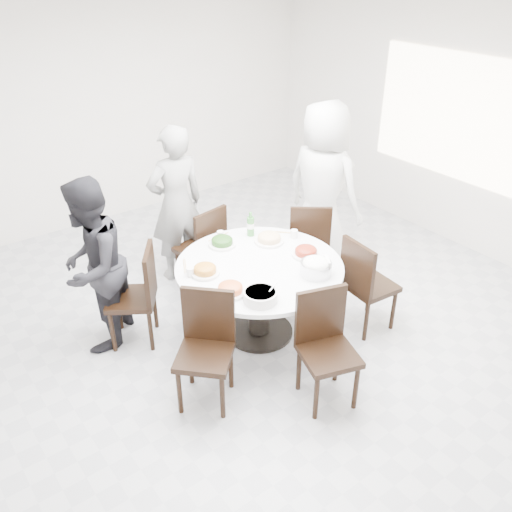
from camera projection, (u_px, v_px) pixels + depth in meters
floor at (248, 317)px, 5.39m from camera, size 6.00×6.00×0.01m
ceiling at (245, 10)px, 3.98m from camera, size 6.00×6.00×0.01m
wall_back at (105, 112)px, 6.76m from camera, size 6.00×0.01×2.80m
wall_right at (456, 126)px, 6.24m from camera, size 0.01×6.00×2.80m
window at (457, 118)px, 6.18m from camera, size 0.04×2.20×1.40m
dining_table at (259, 300)px, 4.99m from camera, size 1.50×1.50×0.75m
chair_ne at (308, 240)px, 5.78m from camera, size 0.59×0.59×0.95m
chair_n at (199, 247)px, 5.66m from camera, size 0.49×0.49×0.95m
chair_nw at (131, 296)px, 4.86m from camera, size 0.58×0.58×0.95m
chair_sw at (204, 354)px, 4.19m from camera, size 0.59×0.59×0.95m
chair_s at (329, 353)px, 4.20m from camera, size 0.53×0.53×0.95m
chair_se at (370, 284)px, 5.05m from camera, size 0.46×0.46×0.95m
diner_right at (323, 188)px, 5.85m from camera, size 0.77×1.02×1.88m
diner_middle at (176, 205)px, 5.67m from camera, size 0.65×0.45×1.71m
diner_left at (92, 267)px, 4.68m from camera, size 0.98×0.98×1.60m
dish_greens at (222, 243)px, 5.10m from camera, size 0.26×0.26×0.07m
dish_pale at (269, 239)px, 5.15m from camera, size 0.28×0.28×0.08m
dish_orange at (205, 271)px, 4.66m from camera, size 0.25×0.25×0.07m
dish_redbrown at (306, 253)px, 4.93m from camera, size 0.26×0.26×0.06m
dish_tofu at (230, 290)px, 4.40m from camera, size 0.26×0.26×0.07m
rice_bowl at (316, 268)px, 4.64m from camera, size 0.27×0.27×0.12m
soup_bowl at (260, 296)px, 4.31m from camera, size 0.28×0.28×0.09m
beverage_bottle at (251, 224)px, 5.24m from camera, size 0.07×0.07×0.25m
tea_cups at (225, 236)px, 5.20m from camera, size 0.07×0.07×0.08m
chopsticks at (223, 237)px, 5.26m from camera, size 0.24×0.04×0.01m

